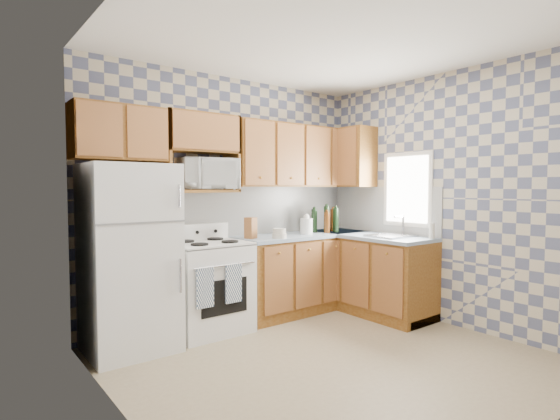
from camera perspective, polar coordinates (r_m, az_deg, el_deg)
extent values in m
plane|color=#837053|center=(3.98, 6.38, -18.76)|extent=(3.40, 3.40, 0.00)
cube|color=slate|center=(4.97, -6.46, 1.54)|extent=(3.40, 0.02, 2.70)
cube|color=slate|center=(5.04, 20.51, 1.38)|extent=(0.02, 3.20, 2.70)
cube|color=white|center=(5.19, -2.62, -0.04)|extent=(2.60, 0.02, 0.56)
cube|color=white|center=(5.50, 13.32, 0.05)|extent=(0.02, 1.60, 0.56)
cube|color=white|center=(4.16, -19.09, -5.95)|extent=(0.75, 0.70, 1.68)
cube|color=white|center=(4.57, -9.36, -9.99)|extent=(0.76, 0.65, 0.90)
cube|color=silver|center=(4.49, -9.41, -4.33)|extent=(0.76, 0.65, 0.02)
cube|color=white|center=(4.73, -11.00, -2.83)|extent=(0.76, 0.08, 0.17)
cube|color=navy|center=(4.16, -9.78, -10.00)|extent=(0.18, 0.02, 0.37)
cube|color=navy|center=(4.30, -6.10, -9.52)|extent=(0.18, 0.02, 0.37)
cube|color=#60300C|center=(5.32, 3.01, -8.23)|extent=(1.75, 0.60, 0.88)
cube|color=#60300C|center=(5.37, 11.26, -8.18)|extent=(0.60, 1.60, 0.88)
cube|color=#79929F|center=(5.24, 3.06, -3.30)|extent=(1.77, 0.63, 0.04)
cube|color=#79929F|center=(5.30, 11.27, -3.29)|extent=(0.63, 1.60, 0.04)
cube|color=#60300C|center=(5.33, 2.10, 7.03)|extent=(1.75, 0.33, 0.74)
cube|color=#60300C|center=(4.31, -20.34, 9.40)|extent=(0.82, 0.33, 0.50)
cube|color=#60300C|center=(5.68, 8.86, 6.74)|extent=(0.33, 0.70, 0.74)
cube|color=#60300C|center=(4.60, -10.41, 2.45)|extent=(0.80, 0.33, 0.03)
imported|color=white|center=(4.67, -9.50, 4.66)|extent=(0.64, 0.47, 0.33)
cube|color=#B7B7BC|center=(5.08, 14.30, -3.32)|extent=(0.48, 0.40, 0.03)
cube|color=silver|center=(5.27, 16.28, 2.60)|extent=(0.02, 0.66, 0.86)
cylinder|color=black|center=(5.43, 6.10, -1.19)|extent=(0.07, 0.07, 0.32)
cylinder|color=black|center=(5.46, 7.29, -1.29)|extent=(0.07, 0.07, 0.30)
cylinder|color=#4C250B|center=(5.57, 6.93, -1.32)|extent=(0.07, 0.07, 0.28)
cylinder|color=#4C250B|center=(5.33, 6.15, -1.62)|extent=(0.07, 0.07, 0.26)
cylinder|color=black|center=(5.37, 4.50, -1.40)|extent=(0.07, 0.07, 0.29)
cube|color=brown|center=(4.74, -3.85, -2.34)|extent=(0.13, 0.13, 0.23)
cylinder|color=white|center=(5.17, 3.47, -2.13)|extent=(0.15, 0.15, 0.19)
cylinder|color=beige|center=(4.98, 19.21, -2.59)|extent=(0.06, 0.06, 0.17)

